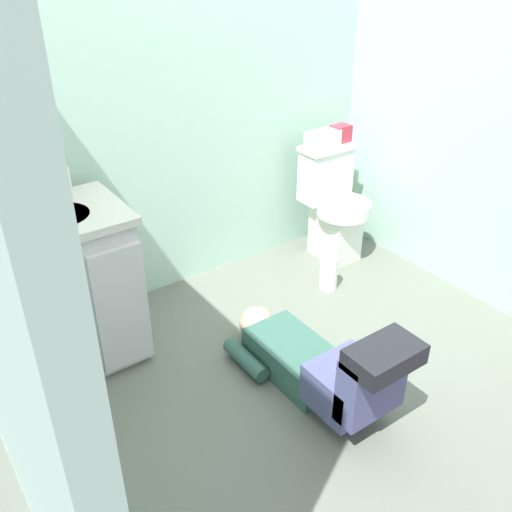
% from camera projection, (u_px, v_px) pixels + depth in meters
% --- Properties ---
extents(ground_plane, '(3.06, 3.15, 0.04)m').
position_uv_depth(ground_plane, '(298.00, 371.00, 2.90)').
color(ground_plane, '#62685C').
extents(wall_back, '(2.72, 0.08, 2.40)m').
position_uv_depth(wall_back, '(177.00, 86.00, 3.07)').
color(wall_back, '#ABD1BD').
rests_on(wall_back, ground_plane).
extents(wall_right, '(0.08, 2.15, 2.40)m').
position_uv_depth(wall_right, '(504.00, 93.00, 2.94)').
color(wall_right, '#ABD1BD').
rests_on(wall_right, ground_plane).
extents(toilet, '(0.36, 0.46, 0.75)m').
position_uv_depth(toilet, '(333.00, 204.00, 3.72)').
color(toilet, silver).
rests_on(toilet, ground_plane).
extents(vanity_cabinet, '(0.60, 0.53, 0.82)m').
position_uv_depth(vanity_cabinet, '(72.00, 287.00, 2.77)').
color(vanity_cabinet, silver).
rests_on(vanity_cabinet, ground_plane).
extents(faucet, '(0.02, 0.02, 0.10)m').
position_uv_depth(faucet, '(45.00, 193.00, 2.64)').
color(faucet, silver).
rests_on(faucet, vanity_cabinet).
extents(person_plumber, '(0.39, 1.06, 0.52)m').
position_uv_depth(person_plumber, '(319.00, 365.00, 2.64)').
color(person_plumber, '#33594C').
rests_on(person_plumber, ground_plane).
extents(tissue_box, '(0.22, 0.11, 0.10)m').
position_uv_depth(tissue_box, '(323.00, 139.00, 3.54)').
color(tissue_box, silver).
rests_on(tissue_box, toilet).
extents(toiletry_bag, '(0.12, 0.09, 0.11)m').
position_uv_depth(toiletry_bag, '(340.00, 134.00, 3.61)').
color(toiletry_bag, '#B22D3F').
rests_on(toiletry_bag, toilet).
extents(soap_dispenser, '(0.06, 0.06, 0.17)m').
position_uv_depth(soap_dispenser, '(3.00, 201.00, 2.53)').
color(soap_dispenser, '#398F4C').
rests_on(soap_dispenser, vanity_cabinet).
extents(bottle_green, '(0.05, 0.05, 0.15)m').
position_uv_depth(bottle_green, '(23.00, 197.00, 2.55)').
color(bottle_green, '#4FA14A').
rests_on(bottle_green, vanity_cabinet).
extents(bottle_amber, '(0.06, 0.06, 0.18)m').
position_uv_depth(bottle_amber, '(38.00, 188.00, 2.60)').
color(bottle_amber, orange).
rests_on(bottle_amber, vanity_cabinet).
extents(bottle_blue, '(0.04, 0.04, 0.11)m').
position_uv_depth(bottle_blue, '(54.00, 194.00, 2.62)').
color(bottle_blue, '#3E67B0').
rests_on(bottle_blue, vanity_cabinet).
extents(bottle_white, '(0.04, 0.04, 0.16)m').
position_uv_depth(bottle_white, '(67.00, 184.00, 2.65)').
color(bottle_white, silver).
rests_on(bottle_white, vanity_cabinet).
extents(paper_towel_roll, '(0.11, 0.11, 0.21)m').
position_uv_depth(paper_towel_roll, '(329.00, 273.00, 3.47)').
color(paper_towel_roll, white).
rests_on(paper_towel_roll, ground_plane).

